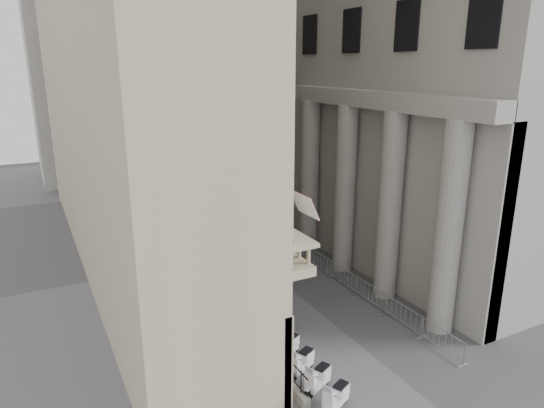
{
  "coord_description": "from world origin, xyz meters",
  "views": [
    {
      "loc": [
        -12.31,
        -8.71,
        12.21
      ],
      "look_at": [
        -0.14,
        14.95,
        4.5
      ],
      "focal_mm": 32.0,
      "sensor_mm": 36.0,
      "label": 1
    }
  ],
  "objects": [
    {
      "name": "scooter_2",
      "position": [
        -3.44,
        5.89,
        0.0
      ],
      "size": [
        1.51,
        1.1,
        1.5
      ],
      "primitive_type": null,
      "rotation": [
        0.0,
        0.0,
        2.0
      ],
      "color": "white",
      "rests_on": "ground"
    },
    {
      "name": "scooter_11",
      "position": [
        -3.44,
        16.9,
        0.0
      ],
      "size": [
        1.51,
        1.1,
        1.5
      ],
      "primitive_type": null,
      "rotation": [
        0.0,
        0.0,
        2.0
      ],
      "color": "white",
      "rests_on": "ground"
    },
    {
      "name": "barrier_8",
      "position": [
        2.91,
        24.51,
        0.0
      ],
      "size": [
        0.6,
        2.4,
        1.1
      ],
      "primitive_type": null,
      "color": "#ABAEB3",
      "rests_on": "ground"
    },
    {
      "name": "barrier_7",
      "position": [
        2.91,
        22.01,
        0.0
      ],
      "size": [
        0.6,
        2.4,
        1.1
      ],
      "primitive_type": null,
      "color": "#ABAEB3",
      "rests_on": "ground"
    },
    {
      "name": "security_tent",
      "position": [
        -1.56,
        21.34,
        2.99
      ],
      "size": [
        4.41,
        4.41,
        3.58
      ],
      "color": "white",
      "rests_on": "ground"
    },
    {
      "name": "blue_awning",
      "position": [
        4.15,
        26.0,
        0.0
      ],
      "size": [
        1.6,
        3.0,
        3.0
      ],
      "primitive_type": null,
      "color": "navy",
      "rests_on": "ground"
    },
    {
      "name": "scooter_7",
      "position": [
        -3.44,
        12.01,
        0.0
      ],
      "size": [
        1.51,
        1.1,
        1.5
      ],
      "primitive_type": null,
      "rotation": [
        0.0,
        0.0,
        2.0
      ],
      "color": "white",
      "rests_on": "ground"
    },
    {
      "name": "scooter_6",
      "position": [
        -3.44,
        10.78,
        0.0
      ],
      "size": [
        1.51,
        1.1,
        1.5
      ],
      "primitive_type": null,
      "rotation": [
        0.0,
        0.0,
        2.0
      ],
      "color": "white",
      "rests_on": "ground"
    },
    {
      "name": "scooter_8",
      "position": [
        -3.44,
        13.23,
        0.0
      ],
      "size": [
        1.51,
        1.1,
        1.5
      ],
      "primitive_type": null,
      "rotation": [
        0.0,
        0.0,
        2.0
      ],
      "color": "white",
      "rests_on": "ground"
    },
    {
      "name": "pedestrian_b",
      "position": [
        2.52,
        29.84,
        0.79
      ],
      "size": [
        0.95,
        0.86,
        1.58
      ],
      "primitive_type": "imported",
      "rotation": [
        0.0,
        0.0,
        2.71
      ],
      "color": "black",
      "rests_on": "ground"
    },
    {
      "name": "barrier_1",
      "position": [
        2.91,
        7.01,
        0.0
      ],
      "size": [
        0.6,
        2.4,
        1.1
      ],
      "primitive_type": null,
      "color": "#ABAEB3",
      "rests_on": "ground"
    },
    {
      "name": "pedestrian_a",
      "position": [
        -1.29,
        31.19,
        0.83
      ],
      "size": [
        0.63,
        0.44,
        1.65
      ],
      "primitive_type": "imported",
      "rotation": [
        0.0,
        0.0,
        3.06
      ],
      "color": "#0F0E38",
      "rests_on": "ground"
    },
    {
      "name": "pedestrian_c",
      "position": [
        -0.41,
        27.56,
        0.96
      ],
      "size": [
        1.12,
        1.02,
        1.92
      ],
      "primitive_type": "imported",
      "rotation": [
        0.0,
        0.0,
        3.71
      ],
      "color": "black",
      "rests_on": "ground"
    },
    {
      "name": "barrier_3",
      "position": [
        2.91,
        12.01,
        0.0
      ],
      "size": [
        0.6,
        2.4,
        1.1
      ],
      "primitive_type": null,
      "color": "#ABAEB3",
      "rests_on": "ground"
    },
    {
      "name": "scooter_9",
      "position": [
        -3.44,
        14.45,
        0.0
      ],
      "size": [
        1.51,
        1.1,
        1.5
      ],
      "primitive_type": null,
      "rotation": [
        0.0,
        0.0,
        2.0
      ],
      "color": "white",
      "rests_on": "ground"
    },
    {
      "name": "flag",
      "position": [
        -4.0,
        5.0,
        0.0
      ],
      "size": [
        1.0,
        1.4,
        8.2
      ],
      "primitive_type": null,
      "color": "#9E0C11",
      "rests_on": "ground"
    },
    {
      "name": "scooter_1",
      "position": [
        -3.44,
        4.67,
        0.0
      ],
      "size": [
        1.51,
        1.1,
        1.5
      ],
      "primitive_type": null,
      "rotation": [
        0.0,
        0.0,
        2.0
      ],
      "color": "white",
      "rests_on": "ground"
    },
    {
      "name": "barrier_4",
      "position": [
        2.91,
        14.51,
        0.0
      ],
      "size": [
        0.6,
        2.4,
        1.1
      ],
      "primitive_type": null,
      "color": "#ABAEB3",
      "rests_on": "ground"
    },
    {
      "name": "barrier_6",
      "position": [
        2.91,
        19.51,
        0.0
      ],
      "size": [
        0.6,
        2.4,
        1.1
      ],
      "primitive_type": null,
      "color": "#ABAEB3",
      "rests_on": "ground"
    },
    {
      "name": "scooter_3",
      "position": [
        -3.44,
        7.11,
        0.0
      ],
      "size": [
        1.51,
        1.1,
        1.5
      ],
      "primitive_type": null,
      "rotation": [
        0.0,
        0.0,
        2.0
      ],
      "color": "white",
      "rests_on": "ground"
    },
    {
      "name": "scooter_4",
      "position": [
        -3.44,
        8.34,
        0.0
      ],
      "size": [
        1.51,
        1.1,
        1.5
      ],
      "primitive_type": null,
      "rotation": [
        0.0,
        0.0,
        2.0
      ],
      "color": "white",
      "rests_on": "ground"
    },
    {
      "name": "barrier_0",
      "position": [
        2.91,
        4.51,
        0.0
      ],
      "size": [
        0.6,
        2.4,
        1.1
      ],
      "primitive_type": null,
      "color": "#ABAEB3",
      "rests_on": "ground"
    },
    {
      "name": "scooter_5",
      "position": [
        -3.44,
        9.56,
        0.0
      ],
      "size": [
        1.51,
        1.1,
        1.5
      ],
      "primitive_type": null,
      "rotation": [
        0.0,
        0.0,
        2.0
      ],
      "color": "white",
      "rests_on": "ground"
    },
    {
      "name": "street_lamp",
      "position": [
        -3.93,
        25.62,
        4.68
      ],
      "size": [
        2.39,
        1.22,
        7.88
      ],
      "rotation": [
        0.0,
        0.0,
        0.43
      ],
      "color": "#95989E",
      "rests_on": "ground"
    },
    {
      "name": "scooter_12",
      "position": [
        -3.44,
        18.12,
        0.0
      ],
      "size": [
        1.51,
        1.1,
        1.5
      ],
      "primitive_type": null,
      "rotation": [
        0.0,
        0.0,
        2.0
      ],
      "color": "white",
      "rests_on": "ground"
    },
    {
      "name": "far_building",
      "position": [
        0.0,
        48.0,
        15.0
      ],
      "size": [
        22.0,
        10.0,
        30.0
      ],
      "primitive_type": "cube",
      "color": "beige",
      "rests_on": "ground"
    },
    {
      "name": "iron_fence",
      "position": [
        -4.3,
        18.0,
        0.0
      ],
      "size": [
        0.3,
        28.0,
        1.4
      ],
      "primitive_type": null,
      "color": "black",
      "rests_on": "ground"
    },
    {
      "name": "barrier_2",
      "position": [
        2.91,
        9.51,
        0.0
      ],
      "size": [
        0.6,
        2.4,
        1.1
      ],
      "primitive_type": null,
      "color": "#ABAEB3",
      "rests_on": "ground"
    },
    {
      "name": "scooter_10",
      "position": [
        -3.44,
        15.68,
        0.0
      ],
      "size": [
        1.51,
        1.1,
        1.5
      ],
      "primitive_type": null,
      "rotation": [
        0.0,
        0.0,
        2.0
      ],
      "color": "white",
      "rests_on": "ground"
    },
    {
      "name": "barrier_5",
      "position": [
        2.91,
        17.01,
        0.0
      ],
      "size": [
        0.6,
        2.4,
        1.1
      ],
      "primitive_type": null,
      "color": "#ABAEB3",
      "rests_on": "ground"
    },
    {
      "name": "barrier_9",
      "position": [
        2.91,
        27.01,
        0.0
      ],
      "size": [
        0.6,
        2.4,
        1.1
      ],
      "primitive_type": null,
      "color": "#ABAEB3",
      "rests_on": "ground"
    },
    {
      "name": "info_kiosk",
      "position": [
        -4.19,
        21.8,
        0.83
      ],
      "size": [
        0.36,
        0.8,
        1.65
      ],
      "rotation": [
        0.0,
        0.0,
        0.15
      ],
      "color": "black",
      "rests_on": "ground"
    }
  ]
}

